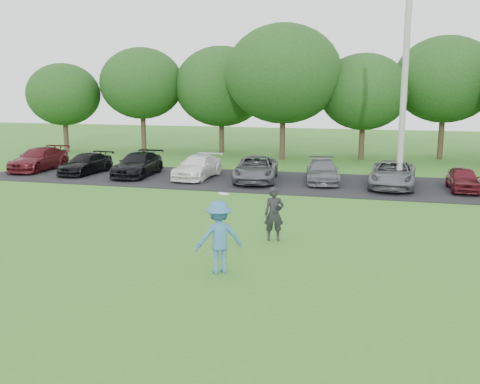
# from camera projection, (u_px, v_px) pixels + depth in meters

# --- Properties ---
(ground) EXTENTS (100.00, 100.00, 0.00)m
(ground) POSITION_uv_depth(u_px,v_px,m) (206.00, 265.00, 14.07)
(ground) COLOR #387120
(ground) RESTS_ON ground
(parking_lot) EXTENTS (32.00, 6.50, 0.03)m
(parking_lot) POSITION_uv_depth(u_px,v_px,m) (290.00, 182.00, 26.39)
(parking_lot) COLOR black
(parking_lot) RESTS_ON ground
(utility_pole) EXTENTS (0.28, 0.28, 9.14)m
(utility_pole) POSITION_uv_depth(u_px,v_px,m) (404.00, 88.00, 24.02)
(utility_pole) COLOR #A2A19D
(utility_pole) RESTS_ON ground
(frisbee_player) EXTENTS (1.37, 1.18, 2.06)m
(frisbee_player) POSITION_uv_depth(u_px,v_px,m) (219.00, 237.00, 13.35)
(frisbee_player) COLOR teal
(frisbee_player) RESTS_ON ground
(camera_bystander) EXTENTS (0.68, 0.53, 1.64)m
(camera_bystander) POSITION_uv_depth(u_px,v_px,m) (274.00, 214.00, 16.22)
(camera_bystander) COLOR black
(camera_bystander) RESTS_ON ground
(parked_cars) EXTENTS (30.39, 4.95, 1.25)m
(parked_cars) POSITION_uv_depth(u_px,v_px,m) (271.00, 169.00, 26.51)
(parked_cars) COLOR #511118
(parked_cars) RESTS_ON parking_lot
(tree_row) EXTENTS (42.39, 9.85, 8.64)m
(tree_row) POSITION_uv_depth(u_px,v_px,m) (340.00, 83.00, 34.33)
(tree_row) COLOR #38281C
(tree_row) RESTS_ON ground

